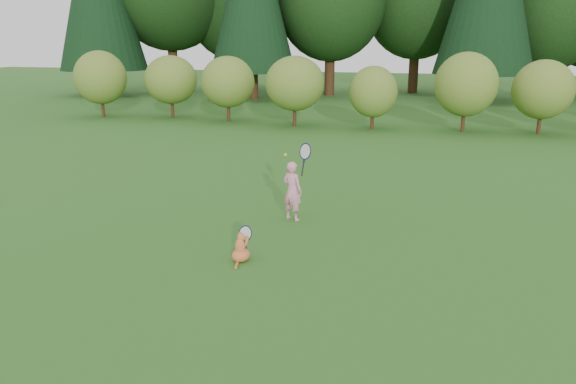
% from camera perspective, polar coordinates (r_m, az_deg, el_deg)
% --- Properties ---
extents(ground, '(100.00, 100.00, 0.00)m').
position_cam_1_polar(ground, '(9.47, -2.54, -5.23)').
color(ground, '#225317').
rests_on(ground, ground).
extents(shrub_row, '(28.00, 3.00, 2.80)m').
position_cam_1_polar(shrub_row, '(21.66, 8.75, 10.04)').
color(shrub_row, olive).
rests_on(shrub_row, ground).
extents(child, '(0.68, 0.47, 1.69)m').
position_cam_1_polar(child, '(10.50, 0.48, 0.24)').
color(child, pink).
rests_on(child, ground).
extents(cat, '(0.37, 0.64, 0.63)m').
position_cam_1_polar(cat, '(8.70, -4.81, -5.50)').
color(cat, '#D35C28').
rests_on(cat, ground).
extents(tennis_ball, '(0.06, 0.06, 0.06)m').
position_cam_1_polar(tennis_ball, '(10.46, -0.26, 3.80)').
color(tennis_ball, yellow).
rests_on(tennis_ball, ground).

